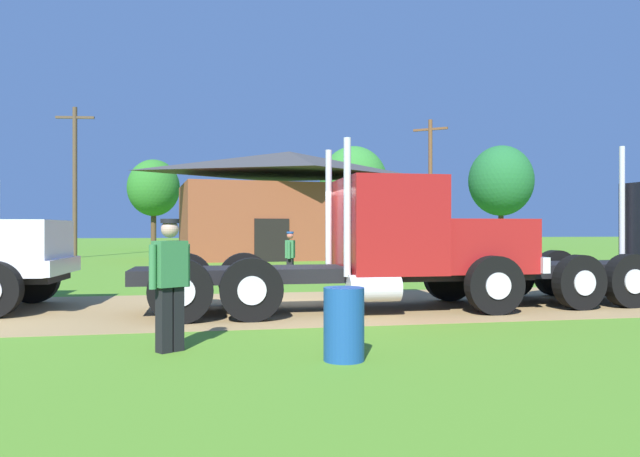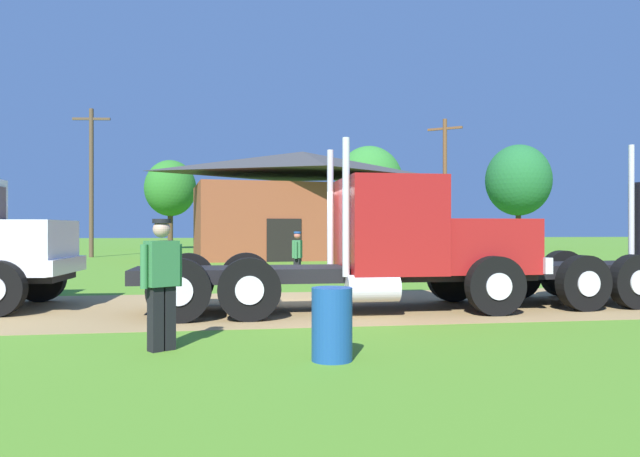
{
  "view_description": "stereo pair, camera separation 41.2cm",
  "coord_description": "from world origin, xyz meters",
  "px_view_note": "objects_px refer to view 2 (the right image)",
  "views": [
    {
      "loc": [
        -2.03,
        -12.85,
        1.68
      ],
      "look_at": [
        0.24,
        -0.91,
        1.69
      ],
      "focal_mm": 33.72,
      "sensor_mm": 36.0,
      "label": 1
    },
    {
      "loc": [
        -1.62,
        -12.92,
        1.68
      ],
      "look_at": [
        0.24,
        -0.91,
        1.69
      ],
      "focal_mm": 33.72,
      "sensor_mm": 36.0,
      "label": 2
    }
  ],
  "objects_px": {
    "steel_barrel": "(332,324)",
    "utility_pole_near": "(91,179)",
    "visitor_standing_near": "(162,278)",
    "visitor_far_side": "(297,255)",
    "shed_building": "(303,207)",
    "truck_foreground_white": "(390,247)",
    "utility_pole_far": "(445,183)"
  },
  "relations": [
    {
      "from": "steel_barrel",
      "to": "shed_building",
      "type": "relative_size",
      "value": 0.07
    },
    {
      "from": "visitor_far_side",
      "to": "utility_pole_far",
      "type": "relative_size",
      "value": 0.19
    },
    {
      "from": "truck_foreground_white",
      "to": "utility_pole_far",
      "type": "distance_m",
      "value": 25.85
    },
    {
      "from": "visitor_standing_near",
      "to": "shed_building",
      "type": "bearing_deg",
      "value": 78.6
    },
    {
      "from": "shed_building",
      "to": "utility_pole_far",
      "type": "bearing_deg",
      "value": 9.21
    },
    {
      "from": "steel_barrel",
      "to": "utility_pole_far",
      "type": "relative_size",
      "value": 0.11
    },
    {
      "from": "truck_foreground_white",
      "to": "visitor_standing_near",
      "type": "bearing_deg",
      "value": -139.74
    },
    {
      "from": "truck_foreground_white",
      "to": "steel_barrel",
      "type": "bearing_deg",
      "value": -113.83
    },
    {
      "from": "visitor_far_side",
      "to": "shed_building",
      "type": "relative_size",
      "value": 0.12
    },
    {
      "from": "visitor_standing_near",
      "to": "shed_building",
      "type": "distance_m",
      "value": 26.29
    },
    {
      "from": "visitor_far_side",
      "to": "shed_building",
      "type": "distance_m",
      "value": 15.94
    },
    {
      "from": "visitor_standing_near",
      "to": "visitor_far_side",
      "type": "height_order",
      "value": "visitor_standing_near"
    },
    {
      "from": "steel_barrel",
      "to": "utility_pole_near",
      "type": "height_order",
      "value": "utility_pole_near"
    },
    {
      "from": "steel_barrel",
      "to": "utility_pole_far",
      "type": "xyz_separation_m",
      "value": [
        12.08,
        28.17,
        4.05
      ]
    },
    {
      "from": "steel_barrel",
      "to": "shed_building",
      "type": "xyz_separation_m",
      "value": [
        2.96,
        26.69,
        2.49
      ]
    },
    {
      "from": "visitor_standing_near",
      "to": "utility_pole_far",
      "type": "relative_size",
      "value": 0.21
    },
    {
      "from": "steel_barrel",
      "to": "visitor_standing_near",
      "type": "bearing_deg",
      "value": 155.97
    },
    {
      "from": "truck_foreground_white",
      "to": "shed_building",
      "type": "relative_size",
      "value": 0.62
    },
    {
      "from": "visitor_far_side",
      "to": "utility_pole_near",
      "type": "bearing_deg",
      "value": 118.57
    },
    {
      "from": "utility_pole_near",
      "to": "steel_barrel",
      "type": "bearing_deg",
      "value": -72.61
    },
    {
      "from": "shed_building",
      "to": "utility_pole_near",
      "type": "distance_m",
      "value": 12.68
    },
    {
      "from": "visitor_far_side",
      "to": "utility_pole_far",
      "type": "xyz_separation_m",
      "value": [
        11.24,
        17.14,
        3.66
      ]
    },
    {
      "from": "steel_barrel",
      "to": "utility_pole_near",
      "type": "xyz_separation_m",
      "value": [
        -9.26,
        29.58,
        4.18
      ]
    },
    {
      "from": "truck_foreground_white",
      "to": "steel_barrel",
      "type": "xyz_separation_m",
      "value": [
        -2.02,
        -4.58,
        -0.85
      ]
    },
    {
      "from": "visitor_standing_near",
      "to": "steel_barrel",
      "type": "distance_m",
      "value": 2.48
    },
    {
      "from": "shed_building",
      "to": "utility_pole_near",
      "type": "height_order",
      "value": "utility_pole_near"
    },
    {
      "from": "shed_building",
      "to": "utility_pole_far",
      "type": "distance_m",
      "value": 9.36
    },
    {
      "from": "truck_foreground_white",
      "to": "utility_pole_near",
      "type": "relative_size",
      "value": 0.94
    },
    {
      "from": "truck_foreground_white",
      "to": "visitor_standing_near",
      "type": "xyz_separation_m",
      "value": [
        -4.24,
        -3.59,
        -0.31
      ]
    },
    {
      "from": "utility_pole_far",
      "to": "utility_pole_near",
      "type": "bearing_deg",
      "value": 176.22
    },
    {
      "from": "truck_foreground_white",
      "to": "visitor_far_side",
      "type": "distance_m",
      "value": 6.58
    },
    {
      "from": "visitor_far_side",
      "to": "utility_pole_near",
      "type": "xyz_separation_m",
      "value": [
        -10.1,
        18.55,
        3.79
      ]
    }
  ]
}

